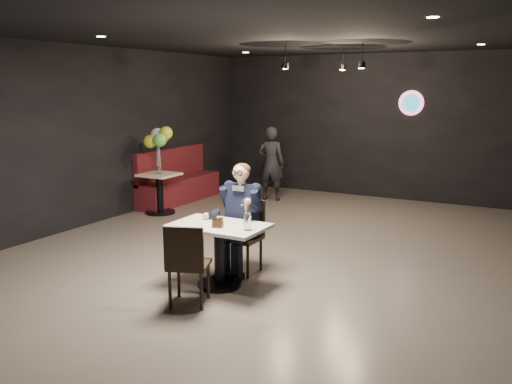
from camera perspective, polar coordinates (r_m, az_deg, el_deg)
The scene contains 17 objects.
floor at distance 7.85m, azimuth 2.13°, elevation -6.19°, with size 9.00×9.00×0.00m, color #6C655A.
wall_sign at distance 11.48m, azimuth 16.03°, elevation 9.00°, with size 0.50×0.06×0.50m, color pink, non-canonical shape.
pendant_lights at distance 9.35m, azimuth 7.91°, elevation 14.34°, with size 1.40×1.20×0.36m, color black.
main_table at distance 6.42m, azimuth -3.89°, elevation -6.67°, with size 1.10×0.70×0.75m, color white.
chair_far at distance 6.85m, azimuth -1.42°, elevation -4.77°, with size 0.42×0.46×0.92m, color black.
chair_near at distance 5.92m, azimuth -7.06°, elevation -7.42°, with size 0.42×0.46×0.92m, color black.
seated_man at distance 6.78m, azimuth -1.43°, elevation -2.66°, with size 0.60×0.80×1.44m, color black.
dessert_plate at distance 6.26m, azimuth -4.00°, elevation -3.51°, with size 0.19×0.19×0.01m, color white.
cake_slice at distance 6.19m, azimuth -4.04°, elevation -3.23°, with size 0.12×0.09×0.08m, color black.
mint_leaf at distance 6.14m, azimuth -3.65°, elevation -2.96°, with size 0.06×0.04×0.01m, color green.
sundae_glass at distance 6.05m, azimuth -0.91°, elevation -3.13°, with size 0.08×0.08×0.19m, color silver.
wafer_cone at distance 5.99m, azimuth -1.03°, elevation -1.83°, with size 0.06×0.06×0.12m, color #DCA75A.
booth_bench at distance 11.13m, azimuth -8.13°, elevation 1.73°, with size 0.54×2.18×1.09m, color #490F14.
side_table at distance 10.20m, azimuth -10.09°, elevation -0.05°, with size 0.63×0.63×0.79m, color white.
balloon_vase at distance 10.12m, azimuth -10.18°, elevation 2.34°, with size 0.10×0.10×0.15m, color silver.
balloon_bunch at distance 10.07m, azimuth -10.26°, elevation 4.81°, with size 0.44×0.44×0.73m, color yellow.
passerby at distance 11.18m, azimuth 1.58°, elevation 3.02°, with size 0.56×0.37×1.53m, color black.
Camera 1 is at (3.33, -6.72, 2.33)m, focal length 38.00 mm.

